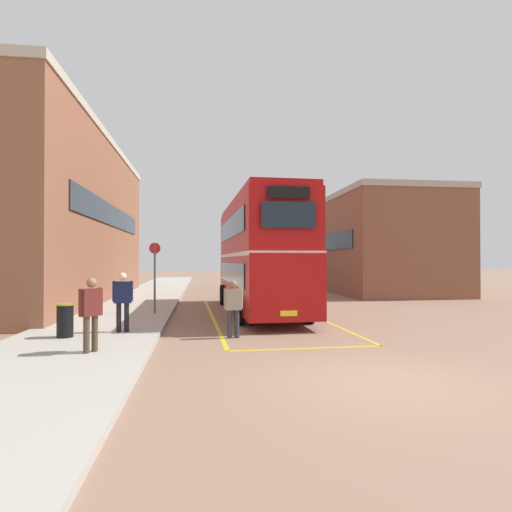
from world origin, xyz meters
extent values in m
plane|color=#846651|center=(0.00, 14.40, 0.00)|extent=(135.60, 135.60, 0.00)
cube|color=#A39E93|center=(-6.50, 16.80, 0.07)|extent=(4.00, 57.60, 0.14)
cube|color=brown|center=(-10.97, 16.30, 4.21)|extent=(5.73, 20.06, 8.42)
cube|color=#232D38|center=(-8.07, 16.30, 4.63)|extent=(0.06, 15.24, 1.10)
cube|color=#BCB29E|center=(-10.97, 16.30, 8.60)|extent=(5.85, 20.18, 0.36)
cube|color=brown|center=(8.99, 21.16, 3.18)|extent=(6.98, 12.58, 6.36)
cube|color=#19232D|center=(5.47, 21.16, 3.50)|extent=(0.06, 9.56, 1.10)
cube|color=#A89E8E|center=(8.99, 21.16, 6.54)|extent=(7.10, 12.70, 0.36)
cylinder|color=black|center=(-2.23, 13.84, 0.50)|extent=(0.31, 1.01, 1.00)
cylinder|color=black|center=(0.25, 13.92, 0.50)|extent=(0.31, 1.01, 1.00)
cylinder|color=black|center=(-2.02, 7.15, 0.50)|extent=(0.31, 1.01, 1.00)
cylinder|color=black|center=(0.46, 7.23, 0.50)|extent=(0.31, 1.01, 1.00)
cube|color=#A80F0F|center=(-0.89, 10.53, 1.40)|extent=(2.74, 10.87, 2.10)
cube|color=#A80F0F|center=(-0.89, 10.53, 3.50)|extent=(2.73, 10.65, 2.10)
cube|color=#A80F0F|center=(-0.89, 10.53, 4.65)|extent=(2.63, 10.54, 0.20)
cube|color=silver|center=(-0.89, 10.53, 2.45)|extent=(2.77, 10.76, 0.14)
cube|color=#19232D|center=(-2.10, 10.49, 1.70)|extent=(0.31, 8.85, 0.84)
cube|color=#19232D|center=(-2.10, 10.49, 3.60)|extent=(0.31, 8.85, 0.84)
cube|color=#19232D|center=(0.33, 10.57, 1.70)|extent=(0.31, 8.85, 0.84)
cube|color=#19232D|center=(0.33, 10.57, 3.60)|extent=(0.31, 8.85, 0.84)
cube|color=#19232D|center=(-0.71, 5.12, 3.60)|extent=(1.68, 0.09, 0.80)
cube|color=black|center=(-0.71, 5.12, 4.28)|extent=(1.32, 0.08, 0.36)
cube|color=#19232D|center=(-1.06, 15.95, 1.80)|extent=(1.92, 0.10, 1.00)
cube|color=yellow|center=(-0.71, 5.12, 0.63)|extent=(0.52, 0.05, 0.16)
cylinder|color=black|center=(2.42, 31.34, 0.46)|extent=(0.39, 0.95, 0.92)
cylinder|color=black|center=(4.89, 30.98, 0.46)|extent=(0.39, 0.95, 0.92)
cylinder|color=black|center=(1.70, 26.47, 0.46)|extent=(0.39, 0.95, 0.92)
cylinder|color=black|center=(4.16, 26.10, 0.46)|extent=(0.39, 0.95, 0.92)
cube|color=navy|center=(3.29, 28.72, 1.60)|extent=(3.59, 8.48, 2.60)
cube|color=silver|center=(3.29, 28.72, 2.96)|extent=(3.40, 8.14, 0.12)
cube|color=#19232D|center=(2.08, 28.90, 1.95)|extent=(1.00, 6.51, 0.96)
cube|color=#19232D|center=(4.50, 28.54, 1.95)|extent=(1.00, 6.51, 0.96)
cube|color=#19232D|center=(3.90, 32.81, 1.90)|extent=(1.91, 0.32, 1.10)
cylinder|color=#2D2D38|center=(-2.31, 4.77, 0.40)|extent=(0.14, 0.14, 0.80)
cylinder|color=#2D2D38|center=(-2.52, 4.75, 0.40)|extent=(0.14, 0.14, 0.80)
cube|color=gray|center=(-2.41, 4.76, 1.10)|extent=(0.49, 0.26, 0.60)
cylinder|color=gray|center=(-2.18, 4.78, 1.13)|extent=(0.09, 0.09, 0.57)
cylinder|color=gray|center=(-2.64, 4.73, 1.13)|extent=(0.09, 0.09, 0.57)
sphere|color=#8C6647|center=(-2.41, 4.74, 1.54)|extent=(0.22, 0.22, 0.22)
cylinder|color=black|center=(-5.49, 5.39, 0.56)|extent=(0.14, 0.14, 0.84)
cylinder|color=black|center=(-5.71, 5.37, 0.56)|extent=(0.14, 0.14, 0.84)
cube|color=#141938|center=(-5.60, 5.38, 1.29)|extent=(0.51, 0.27, 0.63)
cylinder|color=#141938|center=(-5.36, 5.41, 1.33)|extent=(0.09, 0.09, 0.60)
cylinder|color=#141938|center=(-5.84, 5.35, 1.33)|extent=(0.09, 0.09, 0.60)
sphere|color=beige|center=(-5.60, 5.36, 1.75)|extent=(0.23, 0.23, 0.23)
cylinder|color=#473828|center=(-5.75, 2.73, 0.55)|extent=(0.14, 0.14, 0.82)
cylinder|color=#473828|center=(-5.89, 2.57, 0.55)|extent=(0.14, 0.14, 0.82)
cube|color=#591E19|center=(-5.82, 2.65, 1.27)|extent=(0.48, 0.51, 0.62)
cylinder|color=#591E19|center=(-5.66, 2.83, 1.30)|extent=(0.09, 0.09, 0.59)
cylinder|color=#591E19|center=(-5.98, 2.47, 1.30)|extent=(0.09, 0.09, 0.59)
sphere|color=#8C6647|center=(-5.80, 2.64, 1.72)|extent=(0.22, 0.22, 0.22)
cylinder|color=black|center=(-6.99, 4.69, 0.57)|extent=(0.43, 0.43, 0.86)
cylinder|color=olive|center=(-6.99, 4.69, 1.02)|extent=(0.45, 0.45, 0.04)
cylinder|color=#4C4C51|center=(-5.14, 9.68, 1.51)|extent=(0.08, 0.08, 2.75)
cylinder|color=red|center=(-5.14, 9.68, 2.71)|extent=(0.44, 0.05, 0.44)
cube|color=gold|center=(-2.88, 9.39, 0.00)|extent=(0.53, 12.80, 0.01)
cube|color=gold|center=(1.11, 9.52, 0.00)|extent=(0.53, 12.80, 0.01)
cube|color=gold|center=(-0.68, 3.06, 0.00)|extent=(4.12, 0.25, 0.01)
camera|label=1|loc=(-3.33, -7.36, 2.23)|focal=29.67mm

